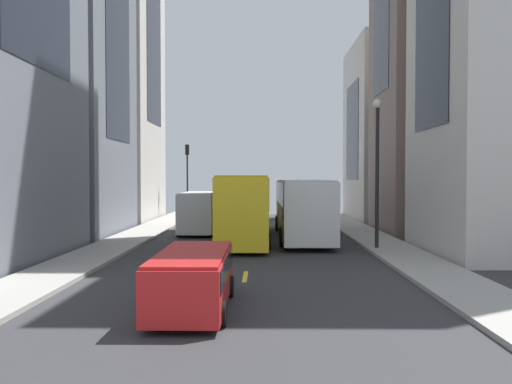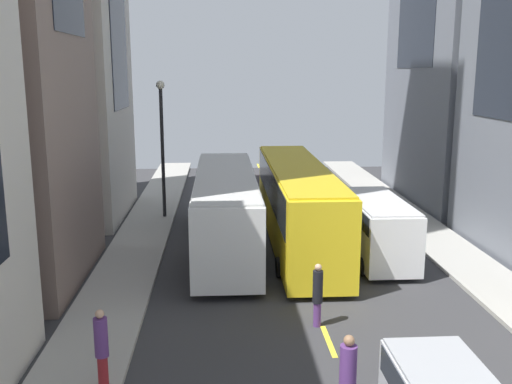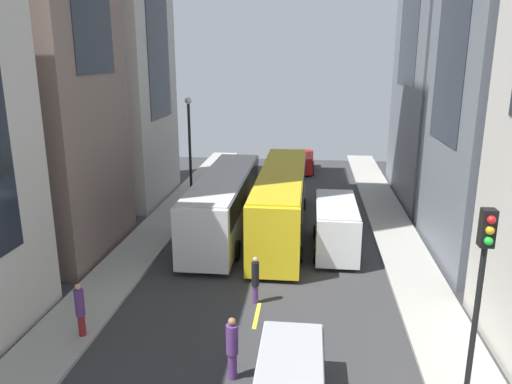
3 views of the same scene
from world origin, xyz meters
name	(u,v)px [view 1 (image 1 of 3)]	position (x,y,z in m)	size (l,w,h in m)	color
ground_plane	(251,240)	(0.00, 0.00, 0.00)	(40.09, 40.09, 0.00)	#333335
sidewalk_west	(374,239)	(-6.81, 0.00, 0.07)	(2.47, 44.00, 0.15)	#9E9B93
sidewalk_east	(130,239)	(6.81, 0.00, 0.07)	(2.47, 44.00, 0.15)	#9E9B93
lane_stripe_0	(256,214)	(0.00, -21.00, 0.01)	(0.16, 2.00, 0.01)	yellow
lane_stripe_1	(254,223)	(0.00, -10.50, 0.01)	(0.16, 2.00, 0.01)	yellow
lane_stripe_2	(251,240)	(0.00, 0.00, 0.01)	(0.16, 2.00, 0.01)	yellow
lane_stripe_3	(245,276)	(0.00, 10.50, 0.01)	(0.16, 2.00, 0.01)	yellow
building_west_0	(407,132)	(-12.85, -14.91, 7.36)	(9.31, 9.91, 14.72)	beige
building_east_0	(106,5)	(12.15, -13.50, 17.61)	(7.90, 9.59, 35.21)	beige
building_east_1	(58,25)	(11.95, -3.05, 12.85)	(7.48, 9.21, 25.70)	slate
city_bus_white	(301,203)	(-2.88, -1.19, 2.01)	(2.81, 12.64, 3.35)	silver
streetcar_yellow	(246,202)	(0.33, -0.71, 2.12)	(2.70, 13.95, 3.59)	yellow
delivery_van_white	(199,209)	(3.31, -3.37, 1.51)	(2.25, 5.63, 2.58)	white
car_silver_0	(238,207)	(1.51, -15.76, 0.99)	(2.04, 4.19, 1.68)	#B7BABF
car_red_1	(193,276)	(1.24, 15.02, 0.91)	(1.98, 4.79, 1.54)	red
pedestrian_crossing_mid	(259,206)	(-0.33, -14.43, 1.12)	(0.38, 0.38, 2.10)	#593372
pedestrian_crossing_near	(329,206)	(-6.00, -12.82, 1.21)	(0.33, 0.33, 1.99)	maroon
pedestrian_walking_far	(256,210)	(-0.17, -9.46, 1.08)	(0.31, 0.31, 2.01)	#593372
traffic_light_near_corner	(187,167)	(5.98, -16.48, 4.47)	(0.32, 0.44, 6.25)	black
streetlamp_near	(377,157)	(-6.08, 4.01, 4.48)	(0.44, 0.44, 7.06)	black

